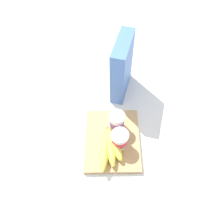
{
  "coord_description": "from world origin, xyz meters",
  "views": [
    {
      "loc": [
        0.4,
        -0.01,
        0.83
      ],
      "look_at": [
        -0.1,
        0.0,
        0.07
      ],
      "focal_mm": 34.3,
      "sensor_mm": 36.0,
      "label": 1
    }
  ],
  "objects": [
    {
      "name": "cutting_board",
      "position": [
        0.0,
        0.0,
        0.01
      ],
      "size": [
        0.29,
        0.23,
        0.02
      ],
      "primitive_type": "cube",
      "color": "tan",
      "rests_on": "ground_plane"
    },
    {
      "name": "cereal_box",
      "position": [
        -0.29,
        0.05,
        0.14
      ],
      "size": [
        0.21,
        0.11,
        0.28
      ],
      "primitive_type": "cube",
      "rotation": [
        0.0,
        0.0,
        2.88
      ],
      "color": "#4770B7",
      "rests_on": "ground_plane"
    },
    {
      "name": "ground_plane",
      "position": [
        0.0,
        0.0,
        0.0
      ],
      "size": [
        2.4,
        2.4,
        0.0
      ],
      "primitive_type": "plane",
      "color": "silver"
    },
    {
      "name": "yogurt_cup_front",
      "position": [
        -0.06,
        0.02,
        0.06
      ],
      "size": [
        0.07,
        0.07,
        0.09
      ],
      "color": "white",
      "rests_on": "cutting_board"
    },
    {
      "name": "banana_bunch",
      "position": [
        0.04,
        -0.01,
        0.04
      ],
      "size": [
        0.19,
        0.1,
        0.04
      ],
      "color": "#DDCC47",
      "rests_on": "cutting_board"
    },
    {
      "name": "yogurt_cup_back",
      "position": [
        0.02,
        0.03,
        0.06
      ],
      "size": [
        0.07,
        0.07,
        0.08
      ],
      "color": "white",
      "rests_on": "cutting_board"
    }
  ]
}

